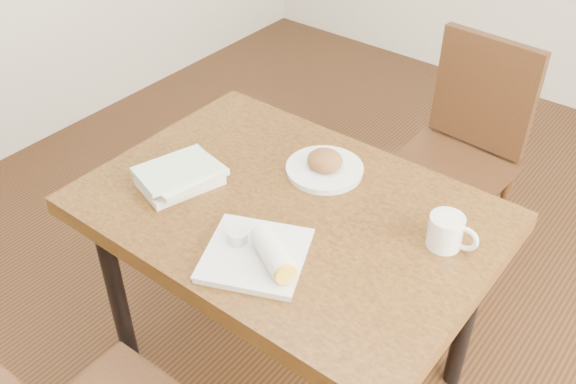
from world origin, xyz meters
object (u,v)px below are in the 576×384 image
Objects in this scene: coffee_mug at (447,231)px; book_stack at (180,176)px; plate_scone at (325,166)px; table at (288,227)px; plate_burrito at (261,254)px; chair_far at (462,144)px.

coffee_mug is 0.80m from book_stack.
coffee_mug is (0.45, -0.07, 0.03)m from plate_scone.
plate_scone is (-0.01, 0.20, 0.11)m from table.
coffee_mug is 0.41× the size of plate_burrito.
book_stack is (-0.76, -0.25, -0.02)m from coffee_mug.
table is 1.24× the size of chair_far.
coffee_mug is 0.52× the size of book_stack.
book_stack is (-0.41, 0.11, 0.00)m from plate_burrito.
chair_far is 1.16m from book_stack.
chair_far is at bearing 80.83° from table.
table is 3.43× the size of plate_burrito.
plate_scone is 0.44m from plate_burrito.
chair_far reaches higher than plate_burrito.
chair_far is at bearing 110.36° from coffee_mug.
coffee_mug is (0.29, -0.79, 0.25)m from chair_far.
plate_burrito is (0.09, -0.23, 0.11)m from table.
coffee_mug is (0.44, 0.13, 0.13)m from table.
plate_burrito is (-0.35, -0.36, -0.02)m from coffee_mug.
plate_burrito reaches higher than book_stack.
chair_far is 1.17m from plate_burrito.
book_stack is (-0.32, -0.12, 0.11)m from table.
plate_scone is at bearing -102.57° from chair_far.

